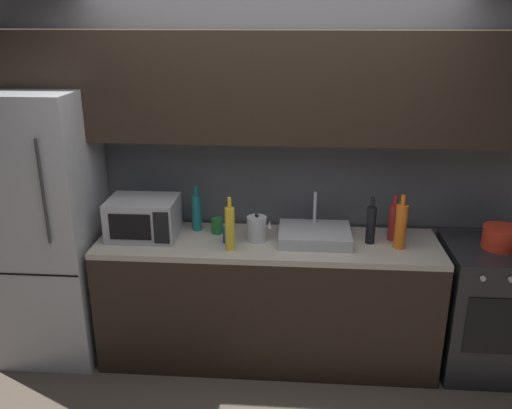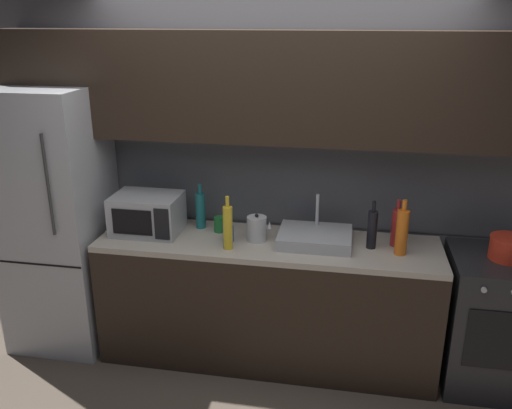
% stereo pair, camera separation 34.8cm
% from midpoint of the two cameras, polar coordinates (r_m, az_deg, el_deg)
% --- Properties ---
extents(back_wall, '(4.04, 0.44, 2.50)m').
position_cam_midpoint_polar(back_wall, '(3.69, -1.14, 7.19)').
color(back_wall, slate).
rests_on(back_wall, ground).
extents(counter_run, '(2.30, 0.60, 0.90)m').
position_cam_midpoint_polar(counter_run, '(3.81, -1.45, -10.15)').
color(counter_run, black).
rests_on(counter_run, ground).
extents(refrigerator, '(0.68, 0.69, 1.89)m').
position_cam_midpoint_polar(refrigerator, '(4.04, -23.67, -2.35)').
color(refrigerator, '#ADAFB5').
rests_on(refrigerator, ground).
extents(oven_range, '(0.60, 0.62, 0.90)m').
position_cam_midpoint_polar(oven_range, '(3.97, 20.86, -10.32)').
color(oven_range, '#232326').
rests_on(oven_range, ground).
extents(microwave, '(0.46, 0.35, 0.27)m').
position_cam_midpoint_polar(microwave, '(3.75, -14.50, -1.43)').
color(microwave, '#A8AAAF').
rests_on(microwave, counter_run).
extents(sink_basin, '(0.48, 0.38, 0.30)m').
position_cam_midpoint_polar(sink_basin, '(3.61, 3.51, -3.29)').
color(sink_basin, '#ADAFB5').
rests_on(sink_basin, counter_run).
extents(kettle, '(0.17, 0.13, 0.19)m').
position_cam_midpoint_polar(kettle, '(3.59, -2.69, -2.63)').
color(kettle, '#B7BABF').
rests_on(kettle, counter_run).
extents(wine_bottle_dark, '(0.06, 0.06, 0.32)m').
position_cam_midpoint_polar(wine_bottle_dark, '(3.58, 9.41, -2.14)').
color(wine_bottle_dark, black).
rests_on(wine_bottle_dark, counter_run).
extents(wine_bottle_orange, '(0.08, 0.08, 0.36)m').
position_cam_midpoint_polar(wine_bottle_orange, '(3.53, 12.42, -2.29)').
color(wine_bottle_orange, orange).
rests_on(wine_bottle_orange, counter_run).
extents(wine_bottle_yellow, '(0.06, 0.06, 0.36)m').
position_cam_midpoint_polar(wine_bottle_yellow, '(3.44, -5.70, -2.57)').
color(wine_bottle_yellow, gold).
rests_on(wine_bottle_yellow, counter_run).
extents(wine_bottle_red, '(0.07, 0.07, 0.32)m').
position_cam_midpoint_polar(wine_bottle_red, '(3.66, 11.80, -1.85)').
color(wine_bottle_red, '#A82323').
rests_on(wine_bottle_red, counter_run).
extents(wine_bottle_teal, '(0.07, 0.07, 0.32)m').
position_cam_midpoint_polar(wine_bottle_teal, '(3.79, -8.95, -0.84)').
color(wine_bottle_teal, '#19666B').
rests_on(wine_bottle_teal, counter_run).
extents(mug_green, '(0.08, 0.08, 0.11)m').
position_cam_midpoint_polar(mug_green, '(3.75, -6.79, -2.31)').
color(mug_green, '#1E6B2D').
rests_on(mug_green, counter_run).
extents(mug_blue, '(0.07, 0.07, 0.11)m').
position_cam_midpoint_polar(mug_blue, '(3.59, -5.74, -3.28)').
color(mug_blue, '#234299').
rests_on(mug_blue, counter_run).
extents(cooking_pot, '(0.23, 0.23, 0.15)m').
position_cam_midpoint_polar(cooking_pot, '(3.75, 22.16, -3.33)').
color(cooking_pot, red).
rests_on(cooking_pot, oven_range).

